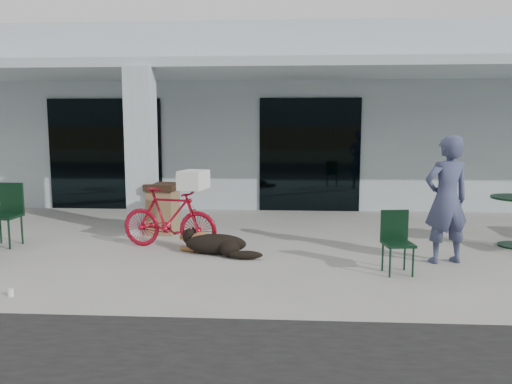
# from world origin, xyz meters

# --- Properties ---
(ground) EXTENTS (80.00, 80.00, 0.00)m
(ground) POSITION_xyz_m (0.00, 0.00, 0.00)
(ground) COLOR #A5A39B
(ground) RESTS_ON ground
(building) EXTENTS (22.00, 7.00, 4.50)m
(building) POSITION_xyz_m (0.00, 8.50, 2.25)
(building) COLOR silver
(building) RESTS_ON ground
(storefront_glass_left) EXTENTS (2.80, 0.06, 2.70)m
(storefront_glass_left) POSITION_xyz_m (-3.20, 4.98, 1.35)
(storefront_glass_left) COLOR black
(storefront_glass_left) RESTS_ON ground
(storefront_glass_right) EXTENTS (2.40, 0.06, 2.70)m
(storefront_glass_right) POSITION_xyz_m (1.80, 4.98, 1.35)
(storefront_glass_right) COLOR black
(storefront_glass_right) RESTS_ON ground
(column) EXTENTS (0.50, 0.50, 3.12)m
(column) POSITION_xyz_m (-1.50, 2.30, 1.56)
(column) COLOR silver
(column) RESTS_ON ground
(overhang) EXTENTS (22.00, 2.80, 0.18)m
(overhang) POSITION_xyz_m (0.00, 3.60, 3.21)
(overhang) COLOR silver
(overhang) RESTS_ON column
(bicycle) EXTENTS (1.75, 0.82, 1.01)m
(bicycle) POSITION_xyz_m (-0.70, 1.05, 0.51)
(bicycle) COLOR #A50D22
(bicycle) RESTS_ON ground
(laundry_basket) EXTENTS (0.48, 0.58, 0.31)m
(laundry_basket) POSITION_xyz_m (-0.26, 0.96, 1.17)
(laundry_basket) COLOR white
(laundry_basket) RESTS_ON bicycle
(dog) EXTENTS (1.18, 0.80, 0.38)m
(dog) POSITION_xyz_m (0.14, 0.70, 0.19)
(dog) COLOR black
(dog) RESTS_ON ground
(cup_near_dog) EXTENTS (0.09, 0.09, 0.09)m
(cup_near_dog) POSITION_xyz_m (-2.05, -1.43, 0.04)
(cup_near_dog) COLOR white
(cup_near_dog) RESTS_ON ground
(cafe_chair_near) EXTENTS (0.49, 0.54, 1.07)m
(cafe_chair_near) POSITION_xyz_m (-3.52, 1.00, 0.53)
(cafe_chair_near) COLOR #11321D
(cafe_chair_near) RESTS_ON ground
(cafe_chair_far_a) EXTENTS (0.44, 0.48, 0.87)m
(cafe_chair_far_a) POSITION_xyz_m (2.80, -0.20, 0.43)
(cafe_chair_far_a) COLOR #11321D
(cafe_chair_far_a) RESTS_ON ground
(person) EXTENTS (0.79, 0.62, 1.91)m
(person) POSITION_xyz_m (3.62, 0.43, 0.95)
(person) COLOR #3C4465
(person) RESTS_ON ground
(trash_receptacle) EXTENTS (0.64, 0.64, 0.96)m
(trash_receptacle) POSITION_xyz_m (-1.08, 2.19, 0.48)
(trash_receptacle) COLOR olive
(trash_receptacle) RESTS_ON ground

